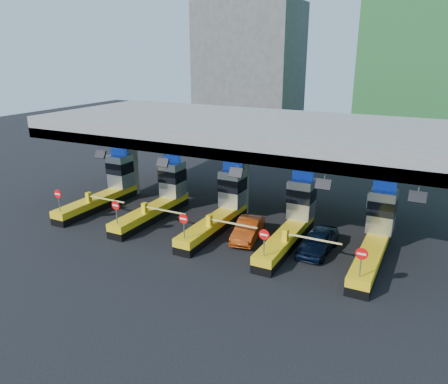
% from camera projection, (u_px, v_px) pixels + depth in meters
% --- Properties ---
extents(ground, '(120.00, 120.00, 0.00)m').
position_uv_depth(ground, '(221.00, 227.00, 29.72)').
color(ground, black).
rests_on(ground, ground).
extents(toll_canopy, '(28.00, 12.09, 7.00)m').
position_uv_depth(toll_canopy, '(240.00, 131.00, 30.25)').
color(toll_canopy, slate).
rests_on(toll_canopy, ground).
extents(toll_lane_far_left, '(4.43, 8.00, 4.16)m').
position_uv_depth(toll_lane_far_left, '(108.00, 187.00, 33.85)').
color(toll_lane_far_left, black).
rests_on(toll_lane_far_left, ground).
extents(toll_lane_left, '(4.43, 8.00, 4.16)m').
position_uv_depth(toll_lane_left, '(161.00, 196.00, 31.69)').
color(toll_lane_left, black).
rests_on(toll_lane_left, ground).
extents(toll_lane_center, '(4.43, 8.00, 4.16)m').
position_uv_depth(toll_lane_center, '(223.00, 207.00, 29.52)').
color(toll_lane_center, black).
rests_on(toll_lane_center, ground).
extents(toll_lane_right, '(4.43, 8.00, 4.16)m').
position_uv_depth(toll_lane_right, '(293.00, 219.00, 27.35)').
color(toll_lane_right, black).
rests_on(toll_lane_right, ground).
extents(toll_lane_far_right, '(4.43, 8.00, 4.16)m').
position_uv_depth(toll_lane_far_right, '(376.00, 234.00, 25.19)').
color(toll_lane_far_right, black).
rests_on(toll_lane_far_right, ground).
extents(bg_building_concrete, '(14.00, 10.00, 18.00)m').
position_uv_depth(bg_building_concrete, '(249.00, 68.00, 63.47)').
color(bg_building_concrete, '#4C4C49').
rests_on(bg_building_concrete, ground).
extents(van, '(1.84, 4.14, 1.39)m').
position_uv_depth(van, '(318.00, 241.00, 25.89)').
color(van, black).
rests_on(van, ground).
extents(red_car, '(2.00, 4.11, 1.30)m').
position_uv_depth(red_car, '(248.00, 229.00, 27.71)').
color(red_car, '#94320B').
rests_on(red_car, ground).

